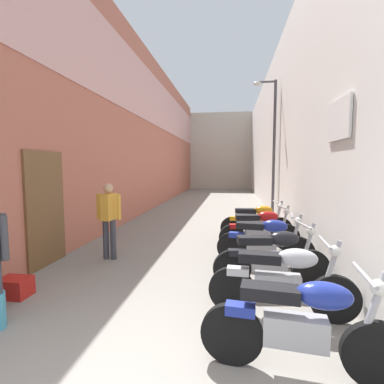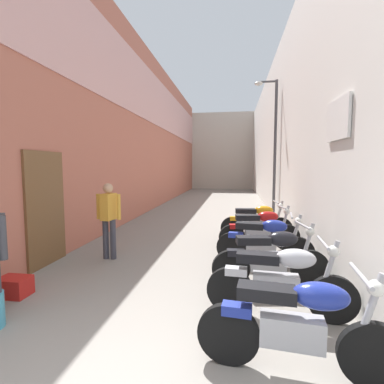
{
  "view_description": "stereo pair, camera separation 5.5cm",
  "coord_description": "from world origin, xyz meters",
  "px_view_note": "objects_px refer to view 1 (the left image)",
  "views": [
    {
      "loc": [
        0.98,
        -1.57,
        1.91
      ],
      "look_at": [
        0.06,
        5.02,
        1.31
      ],
      "focal_mm": 26.72,
      "sensor_mm": 36.0,
      "label": 1
    },
    {
      "loc": [
        1.04,
        -1.56,
        1.91
      ],
      "look_at": [
        0.06,
        5.02,
        1.31
      ],
      "focal_mm": 26.72,
      "sensor_mm": 36.0,
      "label": 2
    }
  ],
  "objects_px": {
    "motorcycle_sixth": "(257,221)",
    "pedestrian_mid_alley": "(109,215)",
    "motorcycle_second": "(282,279)",
    "motorcycle_third": "(272,256)",
    "motorcycle_fifth": "(260,229)",
    "motorcycle_nearest": "(302,323)",
    "street_lamp": "(272,140)",
    "plastic_crate": "(14,287)",
    "motorcycle_fourth": "(265,240)"
  },
  "relations": [
    {
      "from": "motorcycle_second",
      "to": "motorcycle_sixth",
      "type": "relative_size",
      "value": 1.0
    },
    {
      "from": "motorcycle_fifth",
      "to": "motorcycle_sixth",
      "type": "bearing_deg",
      "value": 89.99
    },
    {
      "from": "pedestrian_mid_alley",
      "to": "motorcycle_sixth",
      "type": "bearing_deg",
      "value": 32.31
    },
    {
      "from": "motorcycle_fifth",
      "to": "plastic_crate",
      "type": "distance_m",
      "value": 4.78
    },
    {
      "from": "motorcycle_nearest",
      "to": "motorcycle_sixth",
      "type": "height_order",
      "value": "same"
    },
    {
      "from": "motorcycle_second",
      "to": "motorcycle_third",
      "type": "bearing_deg",
      "value": 90.0
    },
    {
      "from": "motorcycle_fourth",
      "to": "motorcycle_third",
      "type": "bearing_deg",
      "value": -90.0
    },
    {
      "from": "street_lamp",
      "to": "motorcycle_sixth",
      "type": "bearing_deg",
      "value": -103.88
    },
    {
      "from": "motorcycle_sixth",
      "to": "plastic_crate",
      "type": "relative_size",
      "value": 4.21
    },
    {
      "from": "motorcycle_fourth",
      "to": "pedestrian_mid_alley",
      "type": "relative_size",
      "value": 1.17
    },
    {
      "from": "motorcycle_nearest",
      "to": "motorcycle_fifth",
      "type": "xyz_separation_m",
      "value": [
        -0.0,
        3.96,
        0.0
      ]
    },
    {
      "from": "motorcycle_nearest",
      "to": "plastic_crate",
      "type": "distance_m",
      "value": 3.96
    },
    {
      "from": "plastic_crate",
      "to": "motorcycle_sixth",
      "type": "bearing_deg",
      "value": 45.15
    },
    {
      "from": "motorcycle_nearest",
      "to": "pedestrian_mid_alley",
      "type": "distance_m",
      "value": 4.3
    },
    {
      "from": "motorcycle_second",
      "to": "motorcycle_third",
      "type": "height_order",
      "value": "same"
    },
    {
      "from": "pedestrian_mid_alley",
      "to": "plastic_crate",
      "type": "relative_size",
      "value": 3.57
    },
    {
      "from": "motorcycle_third",
      "to": "motorcycle_nearest",
      "type": "bearing_deg",
      "value": -90.0
    },
    {
      "from": "motorcycle_second",
      "to": "motorcycle_fifth",
      "type": "height_order",
      "value": "same"
    },
    {
      "from": "motorcycle_fifth",
      "to": "motorcycle_sixth",
      "type": "distance_m",
      "value": 0.93
    },
    {
      "from": "motorcycle_nearest",
      "to": "motorcycle_third",
      "type": "relative_size",
      "value": 1.0
    },
    {
      "from": "motorcycle_fourth",
      "to": "motorcycle_fifth",
      "type": "relative_size",
      "value": 1.0
    },
    {
      "from": "motorcycle_nearest",
      "to": "pedestrian_mid_alley",
      "type": "bearing_deg",
      "value": 137.14
    },
    {
      "from": "plastic_crate",
      "to": "motorcycle_second",
      "type": "bearing_deg",
      "value": -0.75
    },
    {
      "from": "motorcycle_nearest",
      "to": "street_lamp",
      "type": "distance_m",
      "value": 8.11
    },
    {
      "from": "pedestrian_mid_alley",
      "to": "street_lamp",
      "type": "xyz_separation_m",
      "value": [
        3.84,
        4.83,
        1.91
      ]
    },
    {
      "from": "motorcycle_second",
      "to": "motorcycle_sixth",
      "type": "distance_m",
      "value": 3.87
    },
    {
      "from": "motorcycle_fourth",
      "to": "street_lamp",
      "type": "bearing_deg",
      "value": 81.62
    },
    {
      "from": "motorcycle_nearest",
      "to": "motorcycle_second",
      "type": "bearing_deg",
      "value": 90.0
    },
    {
      "from": "motorcycle_second",
      "to": "motorcycle_fifth",
      "type": "distance_m",
      "value": 2.93
    },
    {
      "from": "motorcycle_third",
      "to": "plastic_crate",
      "type": "xyz_separation_m",
      "value": [
        -3.8,
        -0.87,
        -0.36
      ]
    },
    {
      "from": "pedestrian_mid_alley",
      "to": "street_lamp",
      "type": "height_order",
      "value": "street_lamp"
    },
    {
      "from": "motorcycle_third",
      "to": "plastic_crate",
      "type": "height_order",
      "value": "motorcycle_third"
    },
    {
      "from": "motorcycle_sixth",
      "to": "street_lamp",
      "type": "distance_m",
      "value": 3.74
    },
    {
      "from": "street_lamp",
      "to": "plastic_crate",
      "type": "bearing_deg",
      "value": -124.04
    },
    {
      "from": "motorcycle_second",
      "to": "motorcycle_nearest",
      "type": "bearing_deg",
      "value": -90.0
    },
    {
      "from": "motorcycle_fifth",
      "to": "motorcycle_nearest",
      "type": "bearing_deg",
      "value": -90.0
    },
    {
      "from": "motorcycle_second",
      "to": "motorcycle_third",
      "type": "xyz_separation_m",
      "value": [
        -0.0,
        0.92,
        0.0
      ]
    },
    {
      "from": "motorcycle_fifth",
      "to": "motorcycle_second",
      "type": "bearing_deg",
      "value": -90.0
    },
    {
      "from": "motorcycle_second",
      "to": "motorcycle_third",
      "type": "distance_m",
      "value": 0.92
    },
    {
      "from": "motorcycle_sixth",
      "to": "motorcycle_nearest",
      "type": "bearing_deg",
      "value": -90.0
    },
    {
      "from": "motorcycle_sixth",
      "to": "pedestrian_mid_alley",
      "type": "height_order",
      "value": "pedestrian_mid_alley"
    },
    {
      "from": "motorcycle_fifth",
      "to": "motorcycle_sixth",
      "type": "height_order",
      "value": "same"
    },
    {
      "from": "motorcycle_fourth",
      "to": "pedestrian_mid_alley",
      "type": "height_order",
      "value": "pedestrian_mid_alley"
    },
    {
      "from": "motorcycle_sixth",
      "to": "pedestrian_mid_alley",
      "type": "bearing_deg",
      "value": -147.69
    },
    {
      "from": "motorcycle_third",
      "to": "motorcycle_fifth",
      "type": "bearing_deg",
      "value": 90.0
    },
    {
      "from": "motorcycle_fifth",
      "to": "street_lamp",
      "type": "xyz_separation_m",
      "value": [
        0.7,
        3.78,
        2.32
      ]
    },
    {
      "from": "street_lamp",
      "to": "motorcycle_fourth",
      "type": "bearing_deg",
      "value": -98.38
    },
    {
      "from": "motorcycle_sixth",
      "to": "street_lamp",
      "type": "height_order",
      "value": "street_lamp"
    },
    {
      "from": "plastic_crate",
      "to": "pedestrian_mid_alley",
      "type": "bearing_deg",
      "value": 70.17
    },
    {
      "from": "motorcycle_nearest",
      "to": "motorcycle_third",
      "type": "xyz_separation_m",
      "value": [
        -0.0,
        1.95,
        0.0
      ]
    }
  ]
}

